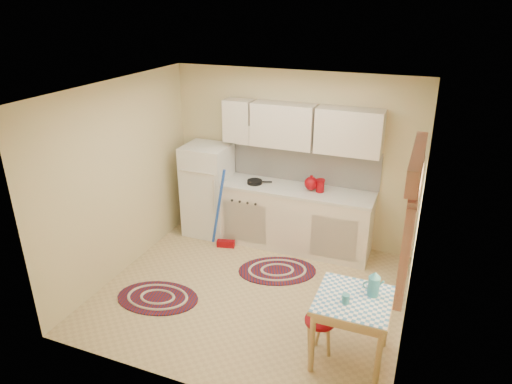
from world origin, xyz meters
TOP-DOWN VIEW (x-y plane):
  - room_shell at (0.16, 0.24)m, footprint 3.64×3.60m
  - fridge at (-1.23, 1.25)m, footprint 0.65×0.60m
  - broom at (-0.78, 0.90)m, footprint 0.30×0.18m
  - base_cabinets at (0.10, 1.30)m, footprint 2.25×0.60m
  - countertop at (0.10, 1.30)m, footprint 2.27×0.62m
  - frying_pan at (-0.46, 1.25)m, footprint 0.28×0.28m
  - red_kettle at (0.36, 1.30)m, footprint 0.25×0.23m
  - red_canister at (0.48, 1.30)m, footprint 0.13×0.13m
  - table at (1.33, -0.69)m, footprint 0.72×0.72m
  - stool at (1.03, -0.73)m, footprint 0.37×0.37m
  - coffee_pot at (1.49, -0.57)m, footprint 0.16×0.14m
  - mug at (1.27, -0.79)m, footprint 0.08×0.08m
  - rug_center at (0.14, 0.56)m, footprint 1.23×1.05m
  - rug_left at (-1.02, -0.55)m, footprint 1.11×0.83m

SIDE VIEW (x-z plane):
  - rug_center at x=0.14m, z-range 0.00..0.02m
  - rug_left at x=-1.02m, z-range 0.00..0.02m
  - stool at x=1.03m, z-range 0.00..0.42m
  - table at x=1.33m, z-range 0.00..0.72m
  - base_cabinets at x=0.10m, z-range 0.00..0.88m
  - broom at x=-0.78m, z-range 0.00..1.20m
  - fridge at x=-1.23m, z-range 0.00..1.40m
  - mug at x=1.27m, z-range 0.72..0.82m
  - coffee_pot at x=1.49m, z-range 0.72..1.00m
  - countertop at x=0.10m, z-range 0.88..0.92m
  - frying_pan at x=-0.46m, z-range 0.92..0.97m
  - red_canister at x=0.48m, z-range 0.92..1.08m
  - red_kettle at x=0.36m, z-range 0.92..1.13m
  - room_shell at x=0.16m, z-range 0.34..2.86m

